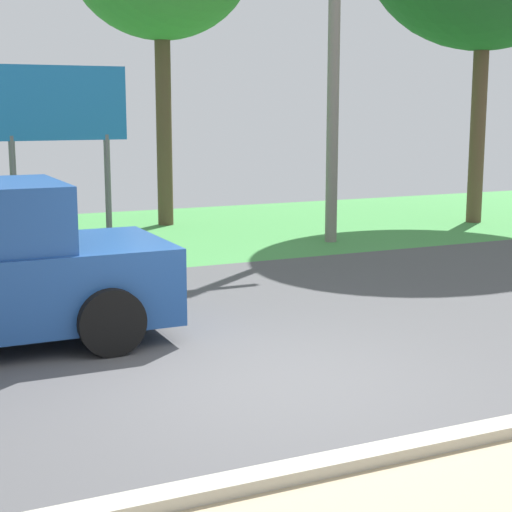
{
  "coord_description": "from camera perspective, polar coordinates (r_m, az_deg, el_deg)",
  "views": [
    {
      "loc": [
        -3.4,
        -7.02,
        2.71
      ],
      "look_at": [
        0.32,
        1.0,
        1.1
      ],
      "focal_mm": 57.23,
      "sensor_mm": 36.0,
      "label": 1
    }
  ],
  "objects": [
    {
      "name": "ground_plane",
      "position": [
        10.88,
        -5.84,
        -4.42
      ],
      "size": [
        40.0,
        22.0,
        0.2
      ],
      "color": "#4C4C4F"
    },
    {
      "name": "utility_pole",
      "position": [
        16.67,
        5.45,
        13.75
      ],
      "size": [
        1.8,
        0.24,
        7.09
      ],
      "color": "gray",
      "rests_on": "ground_plane"
    },
    {
      "name": "roadside_billboard",
      "position": [
        16.12,
        -13.6,
        9.45
      ],
      "size": [
        2.6,
        0.12,
        3.5
      ],
      "color": "slate",
      "rests_on": "ground_plane"
    }
  ]
}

